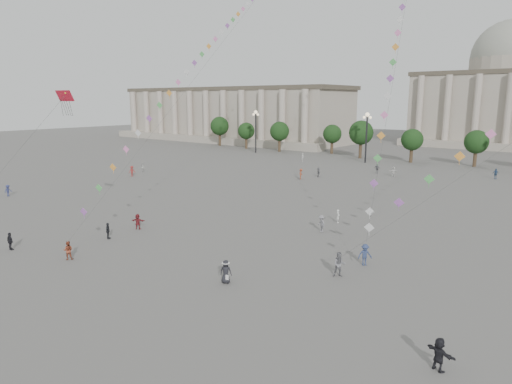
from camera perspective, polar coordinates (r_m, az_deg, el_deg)
The scene contains 27 objects.
ground at distance 36.46m, azimuth -13.18°, elevation -10.25°, with size 360.00×360.00×0.00m, color #595654.
hall_west at distance 153.44m, azimuth -3.33°, elevation 9.65°, with size 84.00×26.22×17.20m.
hall_central at distance 152.38m, azimuth 28.70°, elevation 10.46°, with size 48.30×34.30×35.50m.
tree_row at distance 102.66m, azimuth 23.19°, elevation 6.15°, with size 137.12×5.12×8.00m.
lamp_post_far_west at distance 115.91m, azimuth -0.04°, elevation 8.54°, with size 2.00×0.90×10.65m.
lamp_post_mid_west at distance 100.13m, azimuth 13.68°, elevation 7.76°, with size 2.00×0.90×10.65m.
person_crowd_0 at distance 87.73m, azimuth 27.76°, elevation 2.03°, with size 1.06×0.44×1.81m, color #334E74.
person_crowd_1 at distance 88.23m, azimuth -13.95°, elevation 3.03°, with size 0.82×0.64×1.69m, color #B0B1AC.
person_crowd_2 at distance 83.08m, azimuth -15.24°, elevation 2.52°, with size 1.22×0.70×1.89m, color maroon.
person_crowd_3 at distance 25.74m, azimuth 21.91°, elevation -18.30°, with size 1.62×0.52×1.75m, color black.
person_crowd_4 at distance 83.65m, azimuth 16.79°, elevation 2.46°, with size 1.66×0.53×1.80m, color silver.
person_crowd_5 at distance 72.62m, azimuth -28.59°, elevation 0.16°, with size 1.05×0.60×1.62m, color navy.
person_crowd_6 at distance 47.12m, azimuth 8.17°, elevation -3.92°, with size 1.14×0.66×1.77m, color slate.
person_crowd_10 at distance 100.14m, azimuth 5.87°, elevation 4.33°, with size 0.68×0.44×1.85m, color #B5B5B1.
person_crowd_12 at distance 80.60m, azimuth 7.82°, elevation 2.46°, with size 1.51×0.48×1.63m, color slate.
person_crowd_13 at distance 50.90m, azimuth 10.22°, elevation -3.00°, with size 0.54×0.35×1.48m, color silver.
person_crowd_16 at distance 86.69m, azimuth 14.87°, elevation 2.86°, with size 1.03×0.43×1.75m, color #5C5C61.
person_crowd_17 at distance 77.82m, azimuth 5.64°, elevation 2.26°, with size 1.18×0.68×1.82m, color #9E452B.
tourist_1 at distance 46.64m, azimuth -18.02°, elevation -4.65°, with size 0.94×0.39×1.61m, color black.
tourist_2 at distance 49.24m, azimuth -14.56°, elevation -3.59°, with size 1.51×0.48×1.63m, color maroon.
tourist_4 at distance 46.73m, azimuth -28.37°, elevation -5.45°, with size 0.95×0.40×1.63m, color black.
kite_flyer_0 at distance 41.94m, azimuth -22.44°, elevation -6.76°, with size 0.79×0.61×1.62m, color brown.
kite_flyer_1 at distance 38.51m, azimuth 13.46°, elevation -7.64°, with size 1.17×0.67×1.81m, color navy.
kite_flyer_2 at distance 35.75m, azimuth 10.38°, elevation -8.91°, with size 0.94×0.73×1.94m, color slate.
hat_person at distance 34.09m, azimuth -3.79°, elevation -9.86°, with size 1.02×0.90×1.76m.
dragon_kite at distance 47.89m, azimuth -22.82°, elevation 10.10°, with size 3.90×4.83×15.99m.
kite_train_west at distance 65.43m, azimuth -5.94°, elevation 17.16°, with size 19.27×51.81×65.92m.
Camera 1 is at (26.84, -20.77, 13.32)m, focal length 32.00 mm.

